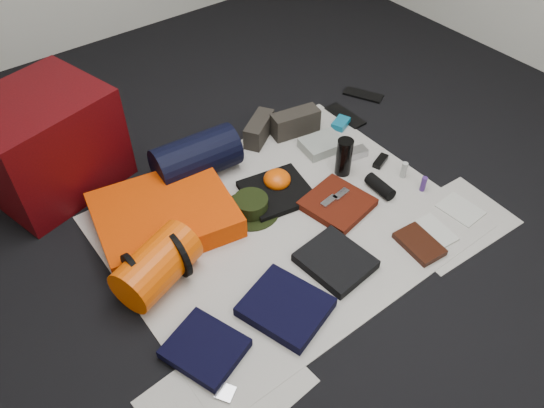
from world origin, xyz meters
TOP-DOWN VIEW (x-y plane):
  - floor at (0.00, 0.00)m, footprint 4.50×4.50m
  - newspaper_mat at (0.00, 0.00)m, footprint 1.60×1.30m
  - newspaper_sheet_front_left at (-0.70, -0.55)m, footprint 0.61×0.44m
  - newspaper_sheet_front_right at (0.65, -0.50)m, footprint 0.60×0.43m
  - red_cabinet at (-0.75, 0.94)m, footprint 0.73×0.65m
  - sleeping_pad at (-0.45, 0.34)m, footprint 0.71×0.62m
  - stuff_sack at (-0.65, 0.05)m, footprint 0.41×0.32m
  - sack_strap_left at (-0.75, 0.05)m, footprint 0.02×0.22m
  - sack_strap_right at (-0.55, 0.05)m, footprint 0.02×0.22m
  - navy_duffel at (-0.14, 0.55)m, footprint 0.46×0.27m
  - boonie_brim at (-0.08, 0.15)m, footprint 0.32×0.32m
  - boonie_crown at (-0.08, 0.15)m, footprint 0.17×0.17m
  - hiking_boot_left at (0.30, 0.60)m, footprint 0.26×0.22m
  - hiking_boot_right at (0.50, 0.52)m, footprint 0.29×0.16m
  - flip_flop_left at (0.84, 0.46)m, footprint 0.10×0.27m
  - flip_flop_right at (1.09, 0.56)m, footprint 0.19×0.26m
  - trousers_navy_a at (-0.67, -0.36)m, footprint 0.33×0.35m
  - trousers_navy_b at (-0.31, -0.41)m, footprint 0.37×0.40m
  - trousers_charcoal at (0.02, -0.35)m, footprint 0.29×0.32m
  - black_tshirt at (0.09, 0.17)m, footprint 0.38×0.36m
  - red_shirt at (0.28, -0.08)m, footprint 0.34×0.34m
  - orange_stuff_sack at (0.13, 0.22)m, footprint 0.18×0.18m
  - first_aid_pouch at (0.52, 0.31)m, footprint 0.25×0.20m
  - water_bottle at (0.48, 0.09)m, footprint 0.11×0.11m
  - speaker at (0.53, -0.13)m, footprint 0.07×0.17m
  - compact_camera at (0.63, 0.15)m, footprint 0.12×0.09m
  - cyan_case at (0.75, 0.40)m, footprint 0.14×0.11m
  - toiletry_purple at (0.71, -0.26)m, footprint 0.03×0.03m
  - toiletry_clear at (0.71, -0.13)m, footprint 0.03×0.03m
  - paperback_book at (0.40, -0.51)m, footprint 0.16×0.23m
  - map_booklet at (0.53, -0.49)m, footprint 0.16×0.21m
  - map_printout at (0.75, -0.47)m, footprint 0.16×0.21m
  - sunglasses at (0.69, 0.02)m, footprint 0.12×0.08m
  - key_cluster at (-0.71, -0.55)m, footprint 0.09×0.09m
  - tape_roll at (0.11, 0.20)m, footprint 0.05×0.05m
  - energy_bar_a at (0.24, -0.06)m, footprint 0.10×0.05m
  - energy_bar_b at (0.32, -0.06)m, footprint 0.10×0.05m

SIDE VIEW (x-z plane):
  - floor at x=0.00m, z-range -0.02..0.00m
  - newspaper_sheet_front_left at x=-0.70m, z-range 0.00..0.00m
  - newspaper_sheet_front_right at x=0.65m, z-range 0.00..0.00m
  - newspaper_mat at x=0.00m, z-range 0.00..0.01m
  - flip_flop_right at x=1.09m, z-range 0.00..0.01m
  - flip_flop_left at x=0.84m, z-range 0.00..0.01m
  - map_printout at x=0.75m, z-range 0.01..0.01m
  - boonie_brim at x=-0.08m, z-range 0.01..0.01m
  - map_booklet at x=0.53m, z-range 0.01..0.02m
  - key_cluster at x=-0.71m, z-range 0.01..0.02m
  - sunglasses at x=0.69m, z-range 0.01..0.03m
  - paperback_book at x=0.40m, z-range 0.01..0.04m
  - black_tshirt at x=0.09m, z-range 0.01..0.04m
  - cyan_case at x=0.75m, z-range 0.01..0.04m
  - red_shirt at x=0.28m, z-range 0.01..0.05m
  - compact_camera at x=0.63m, z-range 0.01..0.05m
  - trousers_navy_a at x=-0.67m, z-range 0.01..0.05m
  - trousers_charcoal at x=0.02m, z-range 0.01..0.05m
  - trousers_navy_b at x=-0.31m, z-range 0.01..0.06m
  - first_aid_pouch at x=0.52m, z-range 0.01..0.06m
  - speaker at x=0.53m, z-range 0.01..0.07m
  - toiletry_purple at x=0.71m, z-range 0.01..0.09m
  - boonie_crown at x=-0.08m, z-range 0.01..0.09m
  - toiletry_clear at x=0.71m, z-range 0.01..0.10m
  - energy_bar_a at x=0.24m, z-range 0.05..0.06m
  - energy_bar_b at x=0.32m, z-range 0.05..0.06m
  - orange_stuff_sack at x=0.13m, z-range 0.01..0.10m
  - tape_roll at x=0.11m, z-range 0.04..0.07m
  - sleeping_pad at x=-0.45m, z-range 0.01..0.12m
  - hiking_boot_left at x=0.30m, z-range 0.01..0.13m
  - hiking_boot_right at x=0.50m, z-range 0.01..0.14m
  - water_bottle at x=0.48m, z-range 0.01..0.22m
  - stuff_sack at x=-0.65m, z-range 0.01..0.22m
  - sack_strap_left at x=-0.75m, z-range 0.01..0.22m
  - sack_strap_right at x=-0.55m, z-range 0.01..0.22m
  - navy_duffel at x=-0.14m, z-range 0.01..0.24m
  - red_cabinet at x=-0.75m, z-range 0.00..0.51m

